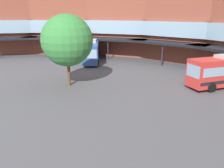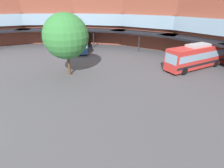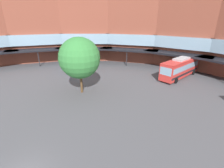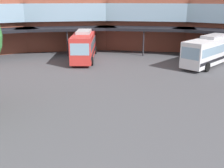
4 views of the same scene
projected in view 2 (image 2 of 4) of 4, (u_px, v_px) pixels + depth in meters
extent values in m
cube|color=brown|center=(218.00, 5.00, 31.80)|extent=(14.57, 6.00, 18.83)
cube|color=#8CADC6|center=(212.00, 25.00, 32.89)|extent=(13.11, 6.24, 2.64)
cube|color=black|center=(198.00, 40.00, 31.35)|extent=(14.57, 4.00, 0.40)
cylinder|color=#2D2D33|center=(191.00, 52.00, 31.24)|extent=(0.20, 0.20, 3.77)
cube|color=brown|center=(153.00, 4.00, 39.76)|extent=(15.73, 10.42, 18.83)
cube|color=#8CADC6|center=(151.00, 20.00, 40.73)|extent=(14.43, 10.17, 2.64)
cube|color=black|center=(142.00, 33.00, 38.31)|extent=(15.07, 8.53, 0.40)
cylinder|color=#2D2D33|center=(139.00, 43.00, 37.88)|extent=(0.20, 0.20, 3.77)
cube|color=brown|center=(101.00, 4.00, 44.38)|extent=(15.17, 13.70, 18.83)
cube|color=#8CADC6|center=(100.00, 19.00, 45.28)|extent=(14.17, 13.00, 2.64)
cube|color=black|center=(95.00, 30.00, 42.35)|extent=(13.93, 12.13, 0.40)
cylinder|color=#2D2D33|center=(94.00, 39.00, 41.73)|extent=(0.20, 0.20, 3.77)
cube|color=brown|center=(49.00, 4.00, 45.15)|extent=(12.95, 15.49, 18.83)
cube|color=#8CADC6|center=(51.00, 18.00, 46.04)|extent=(12.36, 14.40, 2.64)
cube|color=black|center=(48.00, 30.00, 43.02)|extent=(11.27, 14.40, 0.40)
cylinder|color=#2D2D33|center=(48.00, 39.00, 42.37)|extent=(0.20, 0.20, 3.77)
cube|color=#2D519E|center=(80.00, 40.00, 39.97)|extent=(12.21, 8.10, 3.27)
cube|color=#8CADC6|center=(80.00, 39.00, 39.80)|extent=(11.57, 7.79, 1.05)
cube|color=#267FBF|center=(81.00, 44.00, 40.35)|extent=(12.00, 8.00, 0.39)
cube|color=#8CADC6|center=(81.00, 45.00, 34.28)|extent=(1.15, 2.01, 1.44)
cube|color=#B2B2B7|center=(80.00, 32.00, 39.20)|extent=(4.80, 3.67, 0.36)
cylinder|color=black|center=(87.00, 51.00, 37.00)|extent=(1.11, 0.78, 1.10)
cylinder|color=black|center=(75.00, 52.00, 36.58)|extent=(1.11, 0.78, 1.10)
cylinder|color=black|center=(85.00, 43.00, 44.57)|extent=(1.11, 0.78, 1.10)
cylinder|color=black|center=(75.00, 43.00, 44.15)|extent=(1.11, 0.78, 1.10)
cube|color=red|center=(196.00, 56.00, 28.21)|extent=(4.45, 11.42, 3.25)
cube|color=#8CADC6|center=(196.00, 54.00, 28.05)|extent=(4.38, 10.77, 1.04)
cube|color=black|center=(195.00, 62.00, 28.60)|extent=(4.43, 11.20, 0.39)
cube|color=#8CADC6|center=(171.00, 59.00, 25.63)|extent=(2.26, 0.51, 1.43)
cube|color=#B2B2B7|center=(198.00, 45.00, 27.45)|extent=(2.46, 4.26, 0.36)
cylinder|color=black|center=(184.00, 71.00, 26.13)|extent=(0.48, 1.14, 1.10)
cylinder|color=black|center=(171.00, 66.00, 28.18)|extent=(0.48, 1.14, 1.10)
cylinder|color=black|center=(216.00, 64.00, 29.45)|extent=(0.48, 1.14, 1.10)
cylinder|color=black|center=(202.00, 60.00, 31.50)|extent=(0.48, 1.14, 1.10)
cylinder|color=brown|center=(69.00, 62.00, 25.66)|extent=(0.36, 0.36, 3.91)
sphere|color=#38843D|center=(66.00, 36.00, 24.12)|extent=(6.22, 6.22, 6.22)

